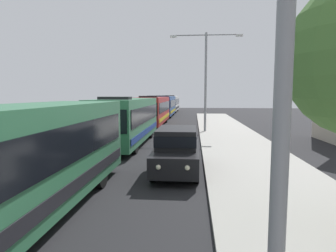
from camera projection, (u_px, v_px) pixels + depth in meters
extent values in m
cube|color=#33724C|center=(22.00, 158.00, 7.61)|extent=(2.50, 10.63, 2.70)
cube|color=black|center=(69.00, 145.00, 7.46)|extent=(0.04, 9.78, 1.00)
cube|color=black|center=(71.00, 189.00, 7.58)|extent=(0.03, 10.10, 0.36)
cylinder|color=black|center=(100.00, 174.00, 10.53)|extent=(0.28, 1.00, 1.00)
cylinder|color=black|center=(41.00, 173.00, 10.73)|extent=(0.28, 1.00, 1.00)
cube|color=#33724C|center=(128.00, 119.00, 19.81)|extent=(2.50, 10.59, 2.70)
cube|color=black|center=(147.00, 114.00, 19.66)|extent=(0.04, 9.75, 1.00)
cube|color=black|center=(109.00, 114.00, 19.88)|extent=(0.04, 9.75, 1.00)
cube|color=black|center=(104.00, 122.00, 14.51)|extent=(2.30, 0.04, 1.20)
cube|color=navy|center=(147.00, 131.00, 19.78)|extent=(0.03, 10.06, 0.36)
cube|color=black|center=(115.00, 98.00, 16.51)|extent=(1.75, 0.90, 0.16)
cylinder|color=black|center=(135.00, 145.00, 16.59)|extent=(0.28, 1.00, 1.00)
cylinder|color=black|center=(96.00, 144.00, 16.78)|extent=(0.28, 1.00, 1.00)
cylinder|color=black|center=(151.00, 131.00, 22.73)|extent=(0.28, 1.00, 1.00)
cylinder|color=black|center=(123.00, 131.00, 22.92)|extent=(0.28, 1.00, 1.00)
cube|color=maroon|center=(153.00, 110.00, 32.17)|extent=(2.50, 11.41, 2.70)
cube|color=black|center=(165.00, 106.00, 32.02)|extent=(0.04, 10.50, 1.00)
cube|color=black|center=(142.00, 106.00, 32.24)|extent=(0.04, 10.50, 1.00)
cube|color=black|center=(145.00, 109.00, 26.46)|extent=(2.30, 0.04, 1.20)
cube|color=gold|center=(165.00, 117.00, 32.14)|extent=(0.03, 10.84, 0.36)
cube|color=black|center=(148.00, 97.00, 28.62)|extent=(1.75, 0.90, 0.16)
cylinder|color=black|center=(160.00, 124.00, 28.69)|extent=(0.28, 1.00, 1.00)
cylinder|color=black|center=(137.00, 124.00, 28.88)|extent=(0.28, 1.00, 1.00)
cylinder|color=black|center=(166.00, 118.00, 35.31)|extent=(0.28, 1.00, 1.00)
cylinder|color=black|center=(148.00, 118.00, 35.50)|extent=(0.28, 1.00, 1.00)
cube|color=#284C8C|center=(165.00, 105.00, 44.82)|extent=(2.50, 10.67, 2.70)
cube|color=black|center=(173.00, 103.00, 44.67)|extent=(0.04, 9.82, 1.00)
cube|color=black|center=(157.00, 103.00, 44.89)|extent=(0.04, 9.82, 1.00)
cube|color=black|center=(161.00, 105.00, 39.48)|extent=(2.30, 0.04, 1.20)
cube|color=gold|center=(173.00, 111.00, 44.79)|extent=(0.03, 10.14, 0.36)
cube|color=black|center=(163.00, 96.00, 41.49)|extent=(1.75, 0.90, 0.16)
cylinder|color=black|center=(170.00, 115.00, 41.57)|extent=(0.28, 1.00, 1.00)
cylinder|color=black|center=(155.00, 115.00, 41.76)|extent=(0.28, 1.00, 1.00)
cylinder|color=black|center=(173.00, 112.00, 47.76)|extent=(0.28, 1.00, 1.00)
cylinder|color=black|center=(160.00, 112.00, 47.95)|extent=(0.28, 1.00, 1.00)
cube|color=silver|center=(171.00, 103.00, 56.99)|extent=(2.50, 11.50, 2.70)
cube|color=black|center=(178.00, 101.00, 56.84)|extent=(0.04, 10.58, 1.00)
cube|color=black|center=(165.00, 101.00, 57.06)|extent=(0.04, 10.58, 1.00)
cube|color=black|center=(168.00, 102.00, 51.24)|extent=(2.30, 0.04, 1.20)
cube|color=black|center=(178.00, 107.00, 56.96)|extent=(0.03, 10.92, 0.36)
cube|color=black|center=(170.00, 96.00, 53.42)|extent=(1.75, 0.90, 0.16)
cylinder|color=black|center=(176.00, 110.00, 53.49)|extent=(0.28, 1.00, 1.00)
cylinder|color=black|center=(164.00, 110.00, 53.68)|extent=(0.28, 1.00, 1.00)
cylinder|color=black|center=(178.00, 109.00, 60.15)|extent=(0.28, 1.00, 1.00)
cylinder|color=black|center=(167.00, 109.00, 60.34)|extent=(0.28, 1.00, 1.00)
cube|color=black|center=(177.00, 156.00, 12.59)|extent=(1.84, 4.67, 0.80)
cube|color=black|center=(177.00, 137.00, 12.65)|extent=(1.62, 2.71, 0.80)
cube|color=black|center=(177.00, 137.00, 12.65)|extent=(1.66, 2.80, 0.44)
sphere|color=#F9EFCC|center=(158.00, 167.00, 10.29)|extent=(0.18, 0.18, 0.18)
sphere|color=#F9EFCC|center=(187.00, 168.00, 10.20)|extent=(0.18, 0.18, 0.18)
cylinder|color=black|center=(153.00, 173.00, 11.26)|extent=(0.22, 0.70, 0.70)
cylinder|color=black|center=(196.00, 174.00, 11.12)|extent=(0.22, 0.70, 0.70)
cylinder|color=black|center=(161.00, 157.00, 14.13)|extent=(0.22, 0.70, 0.70)
cylinder|color=black|center=(196.00, 158.00, 13.99)|extent=(0.22, 0.70, 0.70)
cube|color=navy|center=(152.00, 105.00, 54.95)|extent=(2.30, 1.80, 2.20)
cube|color=#333338|center=(155.00, 102.00, 59.04)|extent=(2.35, 6.54, 2.70)
cube|color=black|center=(152.00, 103.00, 54.00)|extent=(2.07, 0.04, 0.90)
cylinder|color=black|center=(147.00, 110.00, 55.14)|extent=(0.26, 0.90, 0.90)
cylinder|color=black|center=(158.00, 110.00, 54.96)|extent=(0.26, 0.90, 0.90)
cylinder|color=black|center=(151.00, 109.00, 60.66)|extent=(0.26, 0.90, 0.90)
cylinder|color=black|center=(161.00, 109.00, 60.48)|extent=(0.26, 0.90, 0.90)
cylinder|color=gray|center=(206.00, 83.00, 25.43)|extent=(0.20, 0.20, 8.42)
cylinder|color=gray|center=(190.00, 35.00, 25.13)|extent=(2.78, 0.10, 0.10)
cube|color=silver|center=(174.00, 36.00, 25.26)|extent=(0.56, 0.28, 0.16)
cylinder|color=gray|center=(223.00, 35.00, 24.88)|extent=(2.78, 0.10, 0.10)
cube|color=silver|center=(240.00, 35.00, 24.77)|extent=(0.56, 0.28, 0.16)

